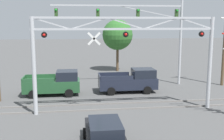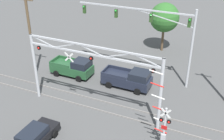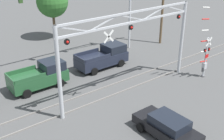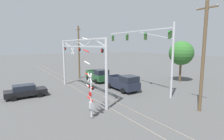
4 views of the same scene
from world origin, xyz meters
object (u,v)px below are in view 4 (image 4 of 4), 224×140
object	(u,v)px
utility_pole_left	(79,52)
sedan_waiting	(25,91)
background_tree_beyond_span	(181,53)
crossing_gantry	(80,58)
traffic_signal_span	(151,45)
pickup_truck_lead	(123,83)
utility_pole_right	(203,56)
pickup_truck_following	(98,75)
crossing_signal_mast	(91,93)

from	to	relation	value
utility_pole_left	sedan_waiting	bearing A→B (deg)	-52.08
sedan_waiting	background_tree_beyond_span	size ratio (longest dim) A/B	0.67
crossing_gantry	traffic_signal_span	bearing A→B (deg)	65.44
utility_pole_left	pickup_truck_lead	bearing A→B (deg)	8.63
utility_pole_right	background_tree_beyond_span	world-z (taller)	utility_pole_right
pickup_truck_lead	pickup_truck_following	xyz separation A→B (m)	(-6.58, -0.17, -0.00)
pickup_truck_lead	utility_pole_right	bearing A→B (deg)	8.84
crossing_signal_mast	utility_pole_left	world-z (taller)	utility_pole_left
traffic_signal_span	utility_pole_left	size ratio (longest dim) A/B	1.38
crossing_signal_mast	utility_pole_right	distance (m)	10.03
background_tree_beyond_span	crossing_signal_mast	bearing A→B (deg)	-74.51
pickup_truck_lead	sedan_waiting	world-z (taller)	pickup_truck_lead
pickup_truck_lead	crossing_gantry	bearing A→B (deg)	-105.09
crossing_gantry	traffic_signal_span	world-z (taller)	traffic_signal_span
pickup_truck_following	background_tree_beyond_span	bearing A→B (deg)	57.53
traffic_signal_span	pickup_truck_following	bearing A→B (deg)	-162.70
crossing_signal_mast	sedan_waiting	xyz separation A→B (m)	(-8.96, -3.77, -1.30)
crossing_gantry	crossing_signal_mast	world-z (taller)	crossing_gantry
pickup_truck_lead	background_tree_beyond_span	bearing A→B (deg)	87.54
crossing_gantry	sedan_waiting	xyz separation A→B (m)	(-2.01, -5.77, -3.57)
pickup_truck_following	crossing_signal_mast	bearing A→B (deg)	-30.53
crossing_gantry	utility_pole_right	xyz separation A→B (m)	(10.89, 6.77, 0.56)
pickup_truck_lead	pickup_truck_following	bearing A→B (deg)	-178.55
crossing_gantry	pickup_truck_lead	xyz separation A→B (m)	(1.43, 5.30, -3.31)
pickup_truck_lead	utility_pole_left	world-z (taller)	utility_pole_left
crossing_signal_mast	pickup_truck_lead	bearing A→B (deg)	127.07
utility_pole_left	crossing_gantry	bearing A→B (deg)	-21.39
utility_pole_left	utility_pole_right	world-z (taller)	utility_pole_right
pickup_truck_lead	utility_pole_left	distance (m)	11.52
sedan_waiting	background_tree_beyond_span	world-z (taller)	background_tree_beyond_span
crossing_signal_mast	traffic_signal_span	size ratio (longest dim) A/B	0.51
utility_pole_right	traffic_signal_span	bearing A→B (deg)	171.52
utility_pole_right	crossing_gantry	bearing A→B (deg)	-148.11
crossing_signal_mast	utility_pole_right	xyz separation A→B (m)	(3.94, 8.77, 2.84)
background_tree_beyond_span	pickup_truck_following	bearing A→B (deg)	-122.47
utility_pole_left	utility_pole_right	xyz separation A→B (m)	(20.25, 3.11, 0.20)
background_tree_beyond_span	sedan_waiting	bearing A→B (deg)	-100.08
background_tree_beyond_span	utility_pole_left	bearing A→B (deg)	-131.90
crossing_gantry	background_tree_beyond_span	bearing A→B (deg)	83.32
crossing_signal_mast	background_tree_beyond_span	world-z (taller)	background_tree_beyond_span
crossing_gantry	traffic_signal_span	xyz separation A→B (m)	(3.59, 7.86, 1.54)
pickup_truck_following	sedan_waiting	bearing A→B (deg)	-73.94
traffic_signal_span	sedan_waiting	bearing A→B (deg)	-112.34
utility_pole_left	traffic_signal_span	bearing A→B (deg)	17.94
traffic_signal_span	crossing_gantry	bearing A→B (deg)	-114.56
traffic_signal_span	pickup_truck_following	world-z (taller)	traffic_signal_span
crossing_gantry	pickup_truck_following	distance (m)	8.00
traffic_signal_span	pickup_truck_lead	distance (m)	5.90
utility_pole_right	crossing_signal_mast	bearing A→B (deg)	-114.19
crossing_signal_mast	pickup_truck_lead	size ratio (longest dim) A/B	1.27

